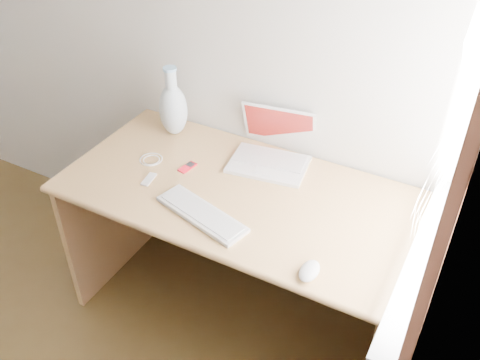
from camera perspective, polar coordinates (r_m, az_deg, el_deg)
The scene contains 9 objects.
window at distance 1.63m, azimuth 23.18°, elevation 3.87°, with size 0.11×0.99×1.10m.
desk at distance 2.36m, azimuth 0.76°, elevation -4.05°, with size 1.43×0.72×0.76m.
laptop at distance 2.30m, azimuth 3.56°, elevation 3.10°, with size 0.36×0.32×0.22m.
external_keyboard at distance 2.04m, azimuth -4.10°, elevation -3.62°, with size 0.41×0.22×0.02m.
mouse at distance 1.82m, azimuth 7.41°, elevation -9.60°, with size 0.06×0.11×0.04m, color white.
ipod at distance 2.29m, azimuth -5.63°, elevation 1.37°, with size 0.05×0.09×0.01m.
cable_coil at distance 2.36m, azimuth -9.47°, elevation 2.19°, with size 0.10×0.10×0.01m, color white.
remote at distance 2.24m, azimuth -9.71°, elevation 0.08°, with size 0.03×0.09×0.01m, color white.
vase at distance 2.47m, azimuth -7.16°, elevation 7.65°, with size 0.13×0.13×0.33m.
Camera 1 is at (1.75, -0.11, 2.09)m, focal length 40.00 mm.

